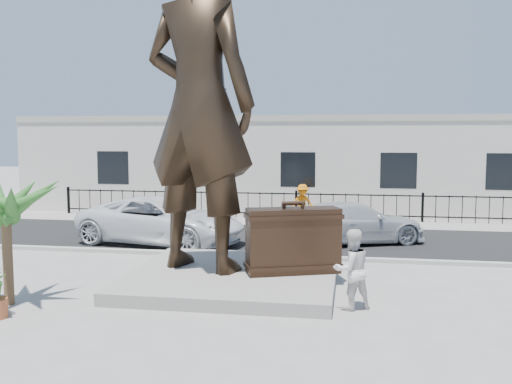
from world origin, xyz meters
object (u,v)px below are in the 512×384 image
at_px(tourist, 352,269).
at_px(car_white, 162,220).
at_px(statue, 199,105).
at_px(suitcase, 293,241).

bearing_deg(tourist, car_white, -73.70).
distance_m(statue, car_white, 6.47).
bearing_deg(car_white, statue, -138.08).
distance_m(statue, suitcase, 4.20).
relative_size(statue, car_white, 1.45).
distance_m(suitcase, car_white, 6.88).
xyz_separation_m(suitcase, tourist, (1.47, -1.86, -0.24)).
bearing_deg(suitcase, car_white, 117.04).
relative_size(suitcase, car_white, 0.40).
distance_m(tourist, car_white, 9.23).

